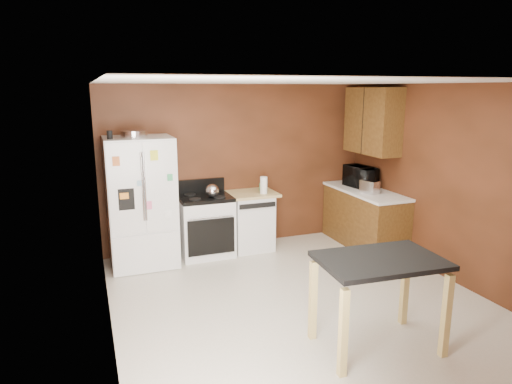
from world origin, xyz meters
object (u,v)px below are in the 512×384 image
green_canister (262,187)px  refrigerator (141,202)px  roasting_pan (134,134)px  kettle (212,191)px  island (379,273)px  dishwasher (250,220)px  paper_towel (264,185)px  pen_cup (110,135)px  microwave (361,178)px  gas_range (205,225)px  toaster (370,187)px

green_canister → refrigerator: refrigerator is taller
roasting_pan → kettle: bearing=-2.7°
kettle → island: (0.81, -2.90, -0.24)m
roasting_pan → dishwasher: size_ratio=0.41×
paper_towel → island: (0.01, -2.92, -0.26)m
pen_cup → microwave: bearing=-0.9°
green_canister → paper_towel: bearing=-106.5°
island → microwave: bearing=60.1°
microwave → gas_range: bearing=76.7°
paper_towel → gas_range: 1.05m
roasting_pan → toaster: roasting_pan is taller
paper_towel → refrigerator: size_ratio=0.14×
pen_cup → gas_range: size_ratio=0.10×
kettle → microwave: bearing=-3.2°
microwave → dishwasher: (-1.76, 0.28, -0.60)m
green_canister → dishwasher: (-0.23, -0.08, -0.49)m
microwave → dishwasher: 1.88m
dishwasher → island: 3.06m
pen_cup → toaster: (3.64, -0.48, -0.86)m
kettle → green_canister: size_ratio=1.81×
island → dishwasher: bearing=93.3°
roasting_pan → paper_towel: 2.02m
roasting_pan → green_canister: (1.90, 0.17, -0.90)m
paper_towel → toaster: (1.48, -0.58, -0.02)m
pen_cup → island: size_ratio=0.09×
paper_towel → microwave: size_ratio=0.47×
kettle → island: 3.02m
refrigerator → island: bearing=-58.5°
roasting_pan → island: (1.85, -2.95, -1.09)m
microwave → refrigerator: 3.40m
roasting_pan → pen_cup: size_ratio=3.41×
kettle → refrigerator: 1.00m
refrigerator → paper_towel: bearing=-1.2°
kettle → gas_range: size_ratio=0.18×
green_canister → island: bearing=-90.9°
gas_range → island: (0.90, -3.02, 0.30)m
microwave → island: size_ratio=0.46×
kettle → gas_range: bearing=125.1°
roasting_pan → paper_towel: size_ratio=1.44×
paper_towel → dishwasher: 0.60m
toaster → microwave: (0.12, 0.43, 0.06)m
roasting_pan → dishwasher: bearing=3.2°
green_canister → island: size_ratio=0.09×
kettle → microwave: 2.40m
toaster → refrigerator: refrigerator is taller
kettle → toaster: 2.35m
kettle → green_canister: 0.90m
microwave → dishwasher: size_ratio=0.61×
green_canister → refrigerator: size_ratio=0.06×
kettle → pen_cup: bearing=-176.7°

